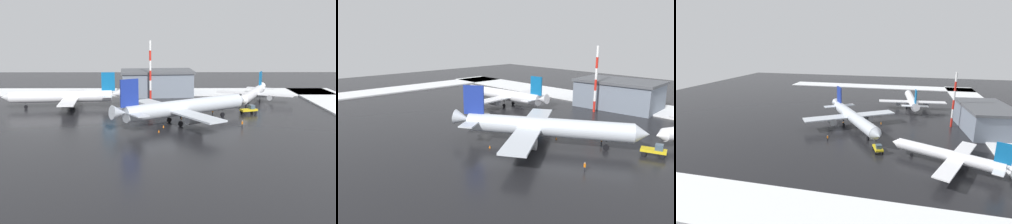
{
  "view_description": "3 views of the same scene",
  "coord_description": "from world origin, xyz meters",
  "views": [
    {
      "loc": [
        -13.6,
        102.27,
        23.77
      ],
      "look_at": [
        -14.31,
        1.23,
        3.18
      ],
      "focal_mm": 45.0,
      "sensor_mm": 36.0,
      "label": 1
    },
    {
      "loc": [
        -61.17,
        49.08,
        23.04
      ],
      "look_at": [
        -7.44,
        0.01,
        5.31
      ],
      "focal_mm": 35.0,
      "sensor_mm": 36.0,
      "label": 2
    },
    {
      "loc": [
        -103.73,
        -18.05,
        29.76
      ],
      "look_at": [
        -9.66,
        4.7,
        3.14
      ],
      "focal_mm": 28.0,
      "sensor_mm": 36.0,
      "label": 3
    }
  ],
  "objects": [
    {
      "name": "ground_plane",
      "position": [
        0.0,
        0.0,
        0.0
      ],
      "size": [
        240.0,
        240.0,
        0.0
      ],
      "primitive_type": "plane",
      "color": "black"
    },
    {
      "name": "snow_bank_far",
      "position": [
        0.0,
        -50.0,
        0.23
      ],
      "size": [
        152.0,
        16.0,
        0.46
      ],
      "primitive_type": "cube",
      "color": "white",
      "rests_on": "ground_plane"
    },
    {
      "name": "snow_bank_right",
      "position": [
        67.0,
        0.0,
        0.23
      ],
      "size": [
        14.0,
        116.0,
        0.46
      ],
      "primitive_type": "cube",
      "color": "white",
      "rests_on": "ground_plane"
    },
    {
      "name": "airplane_parked_portside",
      "position": [
        -18.05,
        -0.46,
        3.99
      ],
      "size": [
        35.96,
        30.86,
        12.07
      ],
      "rotation": [
        0.0,
        0.0,
        3.71
      ],
      "color": "silver",
      "rests_on": "ground_plane"
    },
    {
      "name": "airplane_foreground_jet",
      "position": [
        16.22,
        -20.61,
        3.46
      ],
      "size": [
        35.28,
        29.33,
        10.47
      ],
      "rotation": [
        0.0,
        0.0,
        0.1
      ],
      "color": "white",
      "rests_on": "ground_plane"
    },
    {
      "name": "pushback_tug",
      "position": [
        -36.93,
        -11.5,
        1.28
      ],
      "size": [
        5.07,
        3.58,
        2.5
      ],
      "rotation": [
        0.0,
        0.0,
        3.47
      ],
      "color": "gold",
      "rests_on": "ground_plane"
    },
    {
      "name": "ground_crew_beside_wing",
      "position": [
        -14.42,
        -10.03,
        0.97
      ],
      "size": [
        0.36,
        0.36,
        1.71
      ],
      "rotation": [
        0.0,
        0.0,
        5.16
      ],
      "color": "black",
      "rests_on": "ground_plane"
    },
    {
      "name": "ground_crew_mid_apron",
      "position": [
        -26.55,
        -9.73,
        0.97
      ],
      "size": [
        0.36,
        0.36,
        1.71
      ],
      "rotation": [
        0.0,
        0.0,
        3.27
      ],
      "color": "black",
      "rests_on": "ground_plane"
    },
    {
      "name": "ground_crew_by_nose_gear",
      "position": [
        -32.06,
        4.44,
        0.97
      ],
      "size": [
        0.36,
        0.36,
        1.71
      ],
      "rotation": [
        0.0,
        0.0,
        3.73
      ],
      "color": "black",
      "rests_on": "ground_plane"
    },
    {
      "name": "antenna_mast",
      "position": [
        -8.81,
        -34.28,
        9.7
      ],
      "size": [
        0.7,
        0.7,
        19.4
      ],
      "color": "red",
      "rests_on": "ground_plane"
    },
    {
      "name": "cargo_hangar",
      "position": [
        -10.79,
        -44.35,
        4.44
      ],
      "size": [
        26.33,
        17.34,
        8.8
      ],
      "rotation": [
        0.0,
        0.0,
        0.1
      ],
      "color": "slate",
      "rests_on": "ground_plane"
    },
    {
      "name": "traffic_cone_near_nose",
      "position": [
        -12.14,
        8.8,
        0.28
      ],
      "size": [
        0.36,
        0.36,
        0.55
      ],
      "primitive_type": "cone",
      "color": "orange",
      "rests_on": "ground_plane"
    },
    {
      "name": "traffic_cone_mid_line",
      "position": [
        -17.84,
        -5.53,
        0.28
      ],
      "size": [
        0.36,
        0.36,
        0.55
      ],
      "primitive_type": "cone",
      "color": "orange",
      "rests_on": "ground_plane"
    },
    {
      "name": "traffic_cone_wingtip_side",
      "position": [
        -13.21,
        4.16,
        0.28
      ],
      "size": [
        0.36,
        0.36,
        0.55
      ],
      "primitive_type": "cone",
      "color": "orange",
      "rests_on": "ground_plane"
    }
  ]
}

